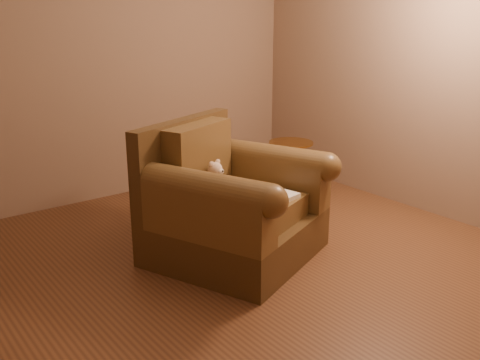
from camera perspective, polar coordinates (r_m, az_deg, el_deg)
floor at (r=3.81m, az=0.18°, el=-9.25°), size 4.00×4.00×0.00m
room at (r=3.40m, az=0.21°, el=17.53°), size 4.02×4.02×2.71m
armchair at (r=3.87m, az=-1.09°, el=-2.78°), size 1.37×1.34×0.97m
teddy_bear at (r=3.84m, az=-2.39°, el=-0.07°), size 0.18×0.21×0.25m
guidebook at (r=3.71m, az=3.13°, el=-1.96°), size 0.44×0.31×0.03m
side_table at (r=5.02m, az=5.39°, el=1.14°), size 0.41×0.41×0.57m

